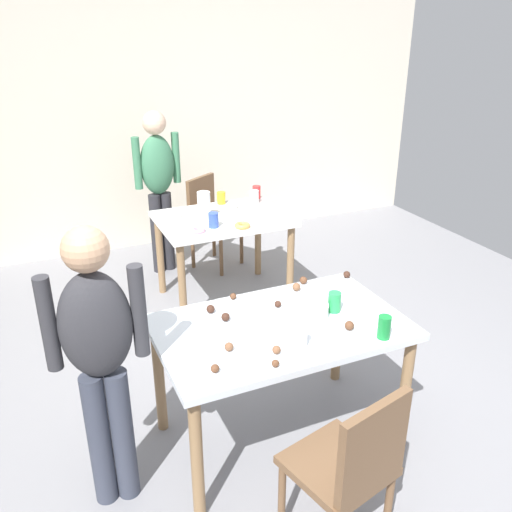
{
  "coord_description": "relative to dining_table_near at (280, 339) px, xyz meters",
  "views": [
    {
      "loc": [
        -1.21,
        -2.29,
        2.23
      ],
      "look_at": [
        0.02,
        0.48,
        0.9
      ],
      "focal_mm": 37.9,
      "sensor_mm": 36.0,
      "label": 1
    }
  ],
  "objects": [
    {
      "name": "person_girl_near",
      "position": [
        -0.94,
        -0.05,
        0.21
      ],
      "size": [
        0.46,
        0.24,
        1.46
      ],
      "color": "#383D4C",
      "rests_on": "ground_plane"
    },
    {
      "name": "donut_far_0",
      "position": [
        0.03,
        1.47,
        0.11
      ],
      "size": [
        0.11,
        0.11,
        0.03
      ],
      "primitive_type": "torus",
      "color": "pink",
      "rests_on": "dining_table_far"
    },
    {
      "name": "mixing_bowl",
      "position": [
        0.18,
        0.02,
        0.13
      ],
      "size": [
        0.21,
        0.21,
        0.07
      ],
      "primitive_type": "cylinder",
      "color": "white",
      "rests_on": "dining_table_near"
    },
    {
      "name": "soda_can",
      "position": [
        0.42,
        -0.33,
        0.15
      ],
      "size": [
        0.07,
        0.07,
        0.12
      ],
      "primitive_type": "cylinder",
      "color": "#198438",
      "rests_on": "dining_table_near"
    },
    {
      "name": "cake_ball_7",
      "position": [
        0.63,
        0.34,
        0.12
      ],
      "size": [
        0.04,
        0.04,
        0.04
      ],
      "primitive_type": "sphere",
      "color": "#3D2319",
      "rests_on": "dining_table_near"
    },
    {
      "name": "cake_ball_11",
      "position": [
        -0.3,
        0.27,
        0.12
      ],
      "size": [
        0.05,
        0.05,
        0.05
      ],
      "primitive_type": "sphere",
      "color": "#3D2319",
      "rests_on": "dining_table_near"
    },
    {
      "name": "cup_far_1",
      "position": [
        0.71,
        1.94,
        0.15
      ],
      "size": [
        0.08,
        0.08,
        0.12
      ],
      "primitive_type": "cylinder",
      "color": "white",
      "rests_on": "dining_table_far"
    },
    {
      "name": "ground_plane",
      "position": [
        0.09,
        0.09,
        -0.66
      ],
      "size": [
        6.4,
        6.4,
        0.0
      ],
      "primitive_type": "plane",
      "color": "gray"
    },
    {
      "name": "cup_near_1",
      "position": [
        -0.0,
        -0.22,
        0.14
      ],
      "size": [
        0.08,
        0.08,
        0.1
      ],
      "primitive_type": "cylinder",
      "color": "white",
      "rests_on": "dining_table_near"
    },
    {
      "name": "fork_near",
      "position": [
        -0.05,
        0.18,
        0.1
      ],
      "size": [
        0.17,
        0.02,
        0.01
      ],
      "primitive_type": "cube",
      "color": "silver",
      "rests_on": "dining_table_near"
    },
    {
      "name": "donut_far_3",
      "position": [
        -0.03,
        1.87,
        0.11
      ],
      "size": [
        0.11,
        0.11,
        0.03
      ],
      "primitive_type": "torus",
      "color": "white",
      "rests_on": "dining_table_far"
    },
    {
      "name": "dining_table_far",
      "position": [
        0.33,
        1.73,
        -0.02
      ],
      "size": [
        1.05,
        0.78,
        0.75
      ],
      "color": "white",
      "rests_on": "ground_plane"
    },
    {
      "name": "dining_table_near",
      "position": [
        0.0,
        0.0,
        0.0
      ],
      "size": [
        1.31,
        0.8,
        0.75
      ],
      "color": "silver",
      "rests_on": "ground_plane"
    },
    {
      "name": "pitcher_far",
      "position": [
        0.18,
        1.75,
        0.2
      ],
      "size": [
        0.11,
        0.11,
        0.22
      ],
      "primitive_type": "cylinder",
      "color": "white",
      "rests_on": "dining_table_far"
    },
    {
      "name": "chair_near_table",
      "position": [
        -0.05,
        -0.78,
        -0.16
      ],
      "size": [
        0.48,
        0.48,
        0.87
      ],
      "color": "brown",
      "rests_on": "ground_plane"
    },
    {
      "name": "cake_ball_6",
      "position": [
        0.34,
        0.37,
        0.12
      ],
      "size": [
        0.05,
        0.05,
        0.05
      ],
      "primitive_type": "sphere",
      "color": "brown",
      "rests_on": "dining_table_near"
    },
    {
      "name": "donut_far_2",
      "position": [
        0.38,
        1.42,
        0.11
      ],
      "size": [
        0.12,
        0.12,
        0.04
      ],
      "primitive_type": "torus",
      "color": "gold",
      "rests_on": "dining_table_far"
    },
    {
      "name": "cake_ball_4",
      "position": [
        -0.46,
        -0.26,
        0.11
      ],
      "size": [
        0.04,
        0.04,
        0.04
      ],
      "primitive_type": "sphere",
      "color": "brown",
      "rests_on": "dining_table_near"
    },
    {
      "name": "cake_ball_8",
      "position": [
        0.26,
        0.31,
        0.12
      ],
      "size": [
        0.05,
        0.05,
        0.05
      ],
      "primitive_type": "sphere",
      "color": "brown",
      "rests_on": "dining_table_near"
    },
    {
      "name": "wall_back",
      "position": [
        0.09,
        3.29,
        0.64
      ],
      "size": [
        6.4,
        0.1,
        2.6
      ],
      "primitive_type": "cube",
      "color": "beige",
      "rests_on": "ground_plane"
    },
    {
      "name": "cup_near_0",
      "position": [
        0.33,
        0.01,
        0.15
      ],
      "size": [
        0.07,
        0.07,
        0.11
      ],
      "primitive_type": "cylinder",
      "color": "green",
      "rests_on": "dining_table_near"
    },
    {
      "name": "cup_far_2",
      "position": [
        0.18,
        1.52,
        0.15
      ],
      "size": [
        0.08,
        0.08,
        0.12
      ],
      "primitive_type": "cylinder",
      "color": "#3351B2",
      "rests_on": "dining_table_far"
    },
    {
      "name": "person_adult_far",
      "position": [
        0.01,
        2.51,
        0.25
      ],
      "size": [
        0.46,
        0.26,
        1.51
      ],
      "color": "#28282D",
      "rests_on": "ground_plane"
    },
    {
      "name": "cake_ball_2",
      "position": [
        -0.25,
        0.15,
        0.12
      ],
      "size": [
        0.05,
        0.05,
        0.05
      ],
      "primitive_type": "sphere",
      "color": "#3D2319",
      "rests_on": "dining_table_near"
    },
    {
      "name": "cake_ball_10",
      "position": [
        -0.14,
        -0.24,
        0.11
      ],
      "size": [
        0.04,
        0.04,
        0.04
      ],
      "primitive_type": "sphere",
      "color": "brown",
      "rests_on": "dining_table_near"
    },
    {
      "name": "cake_ball_3",
      "position": [
        -0.12,
        0.36,
        0.11
      ],
      "size": [
        0.04,
        0.04,
        0.04
      ],
      "primitive_type": "sphere",
      "color": "brown",
      "rests_on": "dining_table_near"
    },
    {
      "name": "chair_far_table",
      "position": [
        0.47,
        2.46,
        -0.16
      ],
      "size": [
        0.55,
        0.55,
        0.87
      ],
      "color": "brown",
      "rests_on": "ground_plane"
    },
    {
      "name": "cake_ball_0",
      "position": [
        0.3,
        -0.19,
        0.12
      ],
      "size": [
        0.05,
        0.05,
        0.05
      ],
      "primitive_type": "sphere",
      "color": "brown",
      "rests_on": "dining_table_near"
    },
    {
      "name": "cake_ball_5",
      "position": [
        0.07,
        0.17,
        0.11
      ],
      "size": [
        0.04,
        0.04,
        0.04
      ],
      "primitive_type": "sphere",
      "color": "#3D2319",
      "rests_on": "dining_table_near"
    },
    {
      "name": "cup_far_3",
      "position": [
        0.44,
        2.05,
        0.15
      ],
      "size": [
        0.07,
        0.07,
        0.11
      ],
      "primitive_type": "cylinder",
      "color": "yellow",
      "rests_on": "dining_table_far"
    },
    {
      "name": "cake_ball_9",
      "position": [
        -0.19,
        -0.33,
        0.11
      ],
      "size": [
        0.04,
        0.04,
        0.04
      ],
      "primitive_type": "sphere",
      "color": "brown",
      "rests_on": "dining_table_near"
    },
    {
      "name": "donut_far_1",
      "position": [
        0.47,
        1.9,
        0.11
      ],
      "size": [
        0.12,
        0.12,
        0.04
      ],
      "primitive_type": "torus",
      "color": "white",
      "rests_on": "dining_table_far"
    },
    {
      "name": "cake_ball_1",
      "position": [
        -0.34,
        -0.12,
        0.12
      ],
      "size": [
        0.04,
        0.04,
        0.04
      ],
      "primitive_type": "sphere",
      "color": "brown",
      "rests_on": "dining_table_near"
    },
    {
      "name": "cup_far_0",
      "position": [
        0.78,
        2.06,
        0.15
      ],
      "size": [
        0.07,
        0.07,
        0.12
      ],
      "primitive_type": "cylinder",
      "color": "red",
      "rests_on": "dining_table_far"
    }
  ]
}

